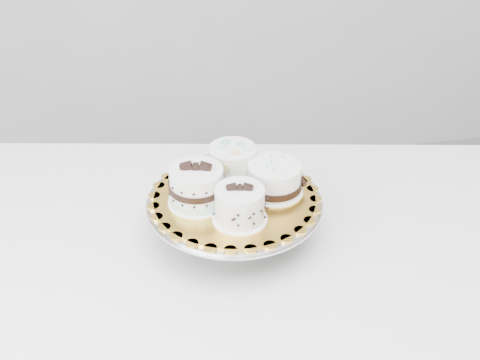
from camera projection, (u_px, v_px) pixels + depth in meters
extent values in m
cube|color=white|center=(232.00, 261.00, 1.18)|extent=(1.40, 1.06, 0.04)
cube|color=white|center=(31.00, 273.00, 1.70)|extent=(0.06, 0.06, 0.71)
cube|color=white|center=(440.00, 275.00, 1.69)|extent=(0.06, 0.06, 0.71)
cylinder|color=gray|center=(235.00, 233.00, 1.21)|extent=(0.16, 0.16, 0.01)
cylinder|color=gray|center=(235.00, 219.00, 1.19)|extent=(0.10, 0.10, 0.08)
cylinder|color=silver|center=(235.00, 200.00, 1.17)|extent=(0.33, 0.33, 0.01)
cylinder|color=silver|center=(235.00, 202.00, 1.17)|extent=(0.34, 0.34, 0.00)
cylinder|color=gold|center=(235.00, 198.00, 1.16)|extent=(0.39, 0.39, 0.00)
cylinder|color=white|center=(240.00, 219.00, 1.10)|extent=(0.10, 0.10, 0.00)
cylinder|color=white|center=(240.00, 204.00, 1.08)|extent=(0.11, 0.11, 0.06)
cylinder|color=white|center=(197.00, 201.00, 1.15)|extent=(0.11, 0.11, 0.00)
cylinder|color=white|center=(197.00, 185.00, 1.13)|extent=(0.12, 0.12, 0.07)
cylinder|color=silver|center=(197.00, 197.00, 1.14)|extent=(0.10, 0.10, 0.02)
cylinder|color=black|center=(197.00, 185.00, 1.13)|extent=(0.11, 0.11, 0.01)
cylinder|color=white|center=(233.00, 177.00, 1.22)|extent=(0.11, 0.11, 0.00)
cylinder|color=white|center=(233.00, 162.00, 1.20)|extent=(0.11, 0.11, 0.07)
cylinder|color=white|center=(274.00, 190.00, 1.18)|extent=(0.11, 0.11, 0.00)
cylinder|color=white|center=(274.00, 178.00, 1.16)|extent=(0.12, 0.12, 0.06)
cylinder|color=black|center=(274.00, 184.00, 1.17)|extent=(0.11, 0.11, 0.01)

